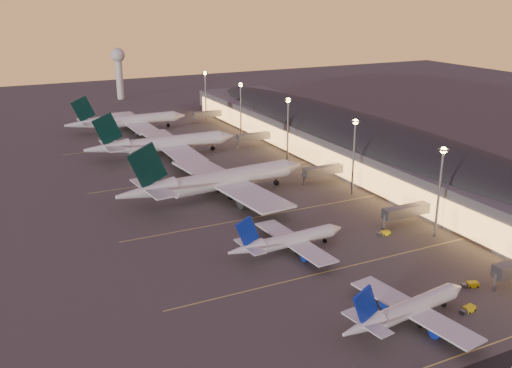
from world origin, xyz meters
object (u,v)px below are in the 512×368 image
at_px(airliner_narrow_south, 407,310).
at_px(airliner_wide_near, 217,181).
at_px(airliner_wide_far, 128,121).
at_px(baggage_tug_c, 384,233).
at_px(baggage_tug_a, 470,285).
at_px(radar_tower, 119,65).
at_px(airliner_wide_mid, 163,144).
at_px(baggage_tug_b, 468,309).
at_px(airliner_narrow_north, 288,241).

relative_size(airliner_narrow_south, airliner_wide_near, 0.51).
relative_size(airliner_wide_far, baggage_tug_c, 15.54).
xyz_separation_m(airliner_narrow_south, baggage_tug_a, (24.02, 5.71, -2.70)).
bearing_deg(radar_tower, airliner_wide_mid, -96.75).
bearing_deg(airliner_wide_mid, airliner_narrow_south, -87.14).
xyz_separation_m(airliner_wide_mid, radar_tower, (17.24, 145.69, 16.57)).
xyz_separation_m(baggage_tug_a, baggage_tug_b, (-8.89, -7.90, 0.00)).
bearing_deg(baggage_tug_b, airliner_wide_mid, 89.50).
bearing_deg(baggage_tug_c, baggage_tug_a, -83.03).
xyz_separation_m(airliner_wide_near, baggage_tug_b, (20.32, -90.95, -5.16)).
bearing_deg(airliner_narrow_south, airliner_wide_mid, 84.57).
bearing_deg(airliner_narrow_south, baggage_tug_a, 5.65).
bearing_deg(airliner_wide_near, airliner_wide_mid, 84.63).
distance_m(airliner_narrow_north, baggage_tug_c, 30.27).
distance_m(airliner_wide_far, radar_tower, 96.69).
distance_m(baggage_tug_a, baggage_tug_c, 33.06).
height_order(airliner_narrow_north, baggage_tug_b, airliner_narrow_north).
relative_size(baggage_tug_a, baggage_tug_c, 1.07).
height_order(airliner_wide_far, baggage_tug_c, airliner_wide_far).
relative_size(airliner_wide_near, radar_tower, 2.13).
bearing_deg(airliner_narrow_south, airliner_wide_far, 84.44).
height_order(airliner_narrow_north, airliner_wide_mid, airliner_wide_mid).
bearing_deg(airliner_narrow_north, baggage_tug_a, -53.98).
relative_size(airliner_wide_mid, radar_tower, 1.98).
bearing_deg(radar_tower, airliner_wide_far, -101.45).
relative_size(airliner_wide_near, airliner_wide_far, 1.15).
distance_m(airliner_narrow_north, baggage_tug_b, 47.71).
xyz_separation_m(airliner_wide_near, airliner_wide_mid, (-0.66, 57.44, -0.39)).
bearing_deg(baggage_tug_a, baggage_tug_c, 105.29).
height_order(airliner_narrow_north, baggage_tug_c, airliner_narrow_north).
relative_size(baggage_tug_b, baggage_tug_c, 1.06).
bearing_deg(airliner_wide_mid, baggage_tug_c, -73.37).
xyz_separation_m(airliner_wide_near, radar_tower, (16.57, 203.12, 16.18)).
height_order(airliner_wide_near, baggage_tug_c, airliner_wide_near).
bearing_deg(airliner_wide_mid, baggage_tug_a, -77.43).
height_order(airliner_wide_near, radar_tower, radar_tower).
relative_size(airliner_narrow_north, baggage_tug_a, 8.39).
bearing_deg(baggage_tug_b, baggage_tug_c, 67.80).
distance_m(airliner_narrow_north, radar_tower, 252.12).
height_order(baggage_tug_a, baggage_tug_b, baggage_tug_b).
xyz_separation_m(airliner_wide_near, baggage_tug_a, (29.20, -83.05, -5.17)).
bearing_deg(airliner_narrow_south, airliner_narrow_north, 89.22).
bearing_deg(airliner_narrow_north, baggage_tug_b, -68.42).
relative_size(radar_tower, baggage_tug_c, 8.38).
height_order(baggage_tug_a, baggage_tug_c, baggage_tug_a).
distance_m(airliner_narrow_south, airliner_wide_mid, 146.34).
relative_size(airliner_narrow_north, baggage_tug_c, 9.02).
bearing_deg(airliner_wide_mid, baggage_tug_b, -81.38).
height_order(radar_tower, baggage_tug_b, radar_tower).
height_order(airliner_narrow_south, airliner_wide_far, airliner_wide_far).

